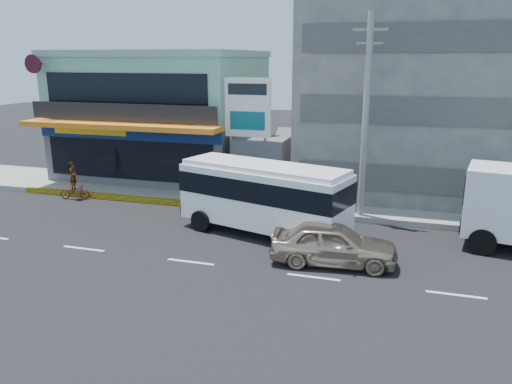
# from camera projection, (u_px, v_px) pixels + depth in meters

# --- Properties ---
(ground) EXTENTS (120.00, 120.00, 0.00)m
(ground) POSITION_uv_depth(u_px,v_px,m) (191.00, 262.00, 20.06)
(ground) COLOR black
(ground) RESTS_ON ground
(sidewalk) EXTENTS (70.00, 5.00, 0.30)m
(sidewalk) POSITION_uv_depth(u_px,v_px,m) (345.00, 204.00, 27.40)
(sidewalk) COLOR gray
(sidewalk) RESTS_ON ground
(shop_building) EXTENTS (12.40, 11.70, 8.00)m
(shop_building) POSITION_uv_depth(u_px,v_px,m) (165.00, 117.00, 34.14)
(shop_building) COLOR #47464B
(shop_building) RESTS_ON ground
(concrete_building) EXTENTS (16.00, 12.00, 14.00)m
(concrete_building) POSITION_uv_depth(u_px,v_px,m) (448.00, 74.00, 29.31)
(concrete_building) COLOR gray
(concrete_building) RESTS_ON ground
(gap_structure) EXTENTS (3.00, 6.00, 3.50)m
(gap_structure) POSITION_uv_depth(u_px,v_px,m) (270.00, 162.00, 30.69)
(gap_structure) COLOR #47464B
(gap_structure) RESTS_ON ground
(satellite_dish) EXTENTS (1.50, 1.50, 0.15)m
(satellite_dish) POSITION_uv_depth(u_px,v_px,m) (265.00, 135.00, 29.29)
(satellite_dish) COLOR slate
(satellite_dish) RESTS_ON gap_structure
(billboard) EXTENTS (2.60, 0.18, 6.90)m
(billboard) POSITION_uv_depth(u_px,v_px,m) (248.00, 115.00, 27.42)
(billboard) COLOR gray
(billboard) RESTS_ON ground
(utility_pole_near) EXTENTS (1.60, 0.30, 10.00)m
(utility_pole_near) POSITION_uv_depth(u_px,v_px,m) (365.00, 118.00, 23.88)
(utility_pole_near) COLOR #999993
(utility_pole_near) RESTS_ON ground
(minibus) EXTENTS (8.33, 4.62, 3.32)m
(minibus) POSITION_uv_depth(u_px,v_px,m) (264.00, 193.00, 22.73)
(minibus) COLOR white
(minibus) RESTS_ON ground
(sedan) EXTENTS (5.12, 2.42, 1.69)m
(sedan) POSITION_uv_depth(u_px,v_px,m) (333.00, 244.00, 19.69)
(sedan) COLOR #BFAD92
(sedan) RESTS_ON ground
(motorcycle_rider) EXTENTS (1.80, 1.00, 2.19)m
(motorcycle_rider) POSITION_uv_depth(u_px,v_px,m) (74.00, 187.00, 28.83)
(motorcycle_rider) COLOR #5C0D0E
(motorcycle_rider) RESTS_ON ground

